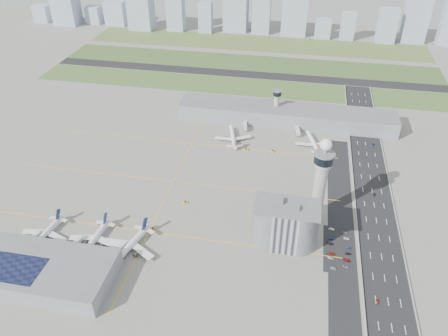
% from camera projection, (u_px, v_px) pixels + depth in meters
% --- Properties ---
extents(ground, '(1000.00, 1000.00, 0.00)m').
position_uv_depth(ground, '(215.00, 211.00, 318.50)').
color(ground, gray).
extents(grass_strip_0, '(480.00, 50.00, 0.08)m').
position_uv_depth(grass_strip_0, '(238.00, 86.00, 504.18)').
color(grass_strip_0, '#44612E').
rests_on(grass_strip_0, ground).
extents(grass_strip_1, '(480.00, 60.00, 0.08)m').
position_uv_depth(grass_strip_1, '(248.00, 63.00, 565.04)').
color(grass_strip_1, '#395427').
rests_on(grass_strip_1, ground).
extents(grass_strip_2, '(480.00, 70.00, 0.08)m').
position_uv_depth(grass_strip_2, '(256.00, 43.00, 629.95)').
color(grass_strip_2, '#516A32').
rests_on(grass_strip_2, ground).
extents(runway, '(480.00, 22.00, 0.10)m').
position_uv_depth(runway, '(243.00, 74.00, 534.19)').
color(runway, black).
rests_on(runway, ground).
extents(highway, '(28.00, 500.00, 0.10)m').
position_uv_depth(highway, '(378.00, 232.00, 300.38)').
color(highway, black).
rests_on(highway, ground).
extents(barrier_left, '(0.60, 500.00, 1.20)m').
position_uv_depth(barrier_left, '(357.00, 229.00, 302.27)').
color(barrier_left, '#9E9E99').
rests_on(barrier_left, ground).
extents(barrier_right, '(0.60, 500.00, 1.20)m').
position_uv_depth(barrier_right, '(399.00, 234.00, 297.86)').
color(barrier_right, '#9E9E99').
rests_on(barrier_right, ground).
extents(landside_road, '(18.00, 260.00, 0.08)m').
position_uv_depth(landside_road, '(341.00, 237.00, 296.20)').
color(landside_road, black).
rests_on(landside_road, ground).
extents(parking_lot, '(20.00, 44.00, 0.10)m').
position_uv_depth(parking_lot, '(339.00, 249.00, 286.77)').
color(parking_lot, black).
rests_on(parking_lot, ground).
extents(taxiway_line_h_0, '(260.00, 0.60, 0.01)m').
position_uv_depth(taxiway_line_h_0, '(149.00, 232.00, 300.45)').
color(taxiway_line_h_0, yellow).
rests_on(taxiway_line_h_0, ground).
extents(taxiway_line_h_1, '(260.00, 0.60, 0.01)m').
position_uv_depth(taxiway_line_h_1, '(174.00, 182.00, 349.13)').
color(taxiway_line_h_1, yellow).
rests_on(taxiway_line_h_1, ground).
extents(taxiway_line_h_2, '(260.00, 0.60, 0.01)m').
position_uv_depth(taxiway_line_h_2, '(192.00, 144.00, 397.81)').
color(taxiway_line_h_2, yellow).
rests_on(taxiway_line_h_2, ground).
extents(taxiway_line_v, '(0.60, 260.00, 0.01)m').
position_uv_depth(taxiway_line_v, '(174.00, 182.00, 349.13)').
color(taxiway_line_v, yellow).
rests_on(taxiway_line_v, ground).
extents(control_tower, '(14.00, 14.00, 64.50)m').
position_uv_depth(control_tower, '(321.00, 177.00, 293.94)').
color(control_tower, '#ADAAA5').
rests_on(control_tower, ground).
extents(secondary_tower, '(8.60, 8.60, 31.90)m').
position_uv_depth(secondary_tower, '(277.00, 103.00, 424.90)').
color(secondary_tower, '#ADAAA5').
rests_on(secondary_tower, ground).
extents(admin_building, '(42.00, 24.00, 33.50)m').
position_uv_depth(admin_building, '(286.00, 224.00, 283.85)').
color(admin_building, '#B2B2B7').
rests_on(admin_building, ground).
extents(terminal_pier, '(210.00, 32.00, 15.80)m').
position_uv_depth(terminal_pier, '(286.00, 115.00, 427.84)').
color(terminal_pier, gray).
rests_on(terminal_pier, ground).
extents(near_terminal, '(84.00, 42.00, 13.00)m').
position_uv_depth(near_terminal, '(43.00, 272.00, 262.18)').
color(near_terminal, gray).
rests_on(near_terminal, ground).
extents(airplane_near_a, '(37.93, 43.27, 11.19)m').
position_uv_depth(airplane_near_a, '(43.00, 233.00, 291.66)').
color(airplane_near_a, white).
rests_on(airplane_near_a, ground).
extents(airplane_near_b, '(37.95, 43.79, 11.66)m').
position_uv_depth(airplane_near_b, '(93.00, 238.00, 286.87)').
color(airplane_near_b, white).
rests_on(airplane_near_b, ground).
extents(airplane_near_c, '(48.40, 53.19, 12.58)m').
position_uv_depth(airplane_near_c, '(128.00, 245.00, 281.20)').
color(airplane_near_c, white).
rests_on(airplane_near_c, ground).
extents(airplane_far_a, '(43.84, 48.07, 11.31)m').
position_uv_depth(airplane_far_a, '(233.00, 134.00, 400.64)').
color(airplane_far_a, white).
rests_on(airplane_far_a, ground).
extents(airplane_far_b, '(43.48, 47.40, 11.02)m').
position_uv_depth(airplane_far_b, '(314.00, 140.00, 392.75)').
color(airplane_far_b, white).
rests_on(airplane_far_b, ground).
extents(jet_bridge_near_0, '(5.39, 14.31, 5.70)m').
position_uv_depth(jet_bridge_near_0, '(27.00, 246.00, 285.18)').
color(jet_bridge_near_0, silver).
rests_on(jet_bridge_near_0, ground).
extents(jet_bridge_near_1, '(5.39, 14.31, 5.70)m').
position_uv_depth(jet_bridge_near_1, '(69.00, 252.00, 280.46)').
color(jet_bridge_near_1, silver).
rests_on(jet_bridge_near_1, ground).
extents(jet_bridge_near_2, '(5.39, 14.31, 5.70)m').
position_uv_depth(jet_bridge_near_2, '(113.00, 259.00, 275.74)').
color(jet_bridge_near_2, silver).
rests_on(jet_bridge_near_2, ground).
extents(jet_bridge_far_0, '(5.39, 14.31, 5.70)m').
position_uv_depth(jet_bridge_far_0, '(245.00, 123.00, 423.68)').
color(jet_bridge_far_0, silver).
rests_on(jet_bridge_far_0, ground).
extents(jet_bridge_far_1, '(5.39, 14.31, 5.70)m').
position_uv_depth(jet_bridge_far_1, '(297.00, 128.00, 415.82)').
color(jet_bridge_far_1, silver).
rests_on(jet_bridge_far_1, ground).
extents(tug_0, '(3.44, 2.63, 1.82)m').
position_uv_depth(tug_0, '(96.00, 223.00, 306.40)').
color(tug_0, '#F7AC2E').
rests_on(tug_0, ground).
extents(tug_1, '(2.97, 3.80, 1.98)m').
position_uv_depth(tug_1, '(78.00, 238.00, 293.67)').
color(tug_1, '#DEA90B').
rests_on(tug_1, ground).
extents(tug_2, '(3.04, 3.63, 1.80)m').
position_uv_depth(tug_2, '(153.00, 229.00, 301.70)').
color(tug_2, gold).
rests_on(tug_2, ground).
extents(tug_3, '(3.59, 3.42, 1.72)m').
position_uv_depth(tug_3, '(185.00, 202.00, 325.93)').
color(tug_3, yellow).
rests_on(tug_3, ground).
extents(tug_4, '(4.13, 3.59, 2.01)m').
position_uv_depth(tug_4, '(246.00, 150.00, 387.24)').
color(tug_4, yellow).
rests_on(tug_4, ground).
extents(tug_5, '(3.77, 3.41, 1.81)m').
position_uv_depth(tug_5, '(272.00, 151.00, 385.65)').
color(tug_5, gold).
rests_on(tug_5, ground).
extents(car_lot_0, '(3.97, 1.94, 1.30)m').
position_uv_depth(car_lot_0, '(333.00, 268.00, 272.11)').
color(car_lot_0, '#B2B2C6').
rests_on(car_lot_0, ground).
extents(car_lot_1, '(4.12, 2.01, 1.30)m').
position_uv_depth(car_lot_1, '(331.00, 258.00, 279.40)').
color(car_lot_1, '#97989A').
rests_on(car_lot_1, ground).
extents(car_lot_2, '(4.48, 2.29, 1.21)m').
position_uv_depth(car_lot_2, '(332.00, 254.00, 282.40)').
color(car_lot_2, '#AC2310').
rests_on(car_lot_2, ground).
extents(car_lot_3, '(4.37, 2.06, 1.23)m').
position_uv_depth(car_lot_3, '(330.00, 243.00, 290.18)').
color(car_lot_3, black).
rests_on(car_lot_3, ground).
extents(car_lot_4, '(3.58, 1.51, 1.21)m').
position_uv_depth(car_lot_4, '(332.00, 239.00, 293.96)').
color(car_lot_4, navy).
rests_on(car_lot_4, ground).
extents(car_lot_5, '(3.98, 1.44, 1.30)m').
position_uv_depth(car_lot_5, '(332.00, 229.00, 301.71)').
color(car_lot_5, silver).
rests_on(car_lot_5, ground).
extents(car_lot_6, '(4.15, 2.34, 1.09)m').
position_uv_depth(car_lot_6, '(346.00, 267.00, 273.21)').
color(car_lot_6, '#8F90A6').
rests_on(car_lot_6, ground).
extents(car_lot_7, '(4.74, 2.50, 1.31)m').
position_uv_depth(car_lot_7, '(347.00, 260.00, 277.62)').
color(car_lot_7, maroon).
rests_on(car_lot_7, ground).
extents(car_lot_8, '(3.89, 1.85, 1.28)m').
position_uv_depth(car_lot_8, '(348.00, 253.00, 282.55)').
color(car_lot_8, black).
rests_on(car_lot_8, ground).
extents(car_lot_9, '(3.42, 1.42, 1.10)m').
position_uv_depth(car_lot_9, '(348.00, 248.00, 286.70)').
color(car_lot_9, navy).
rests_on(car_lot_9, ground).
extents(car_lot_10, '(4.21, 2.25, 1.13)m').
position_uv_depth(car_lot_10, '(347.00, 239.00, 294.16)').
color(car_lot_10, white).
rests_on(car_lot_10, ground).
extents(car_lot_11, '(4.47, 2.32, 1.24)m').
position_uv_depth(car_lot_11, '(345.00, 233.00, 298.77)').
color(car_lot_11, slate).
rests_on(car_lot_11, ground).
extents(car_hw_0, '(1.65, 3.57, 1.19)m').
position_uv_depth(car_hw_0, '(377.00, 302.00, 251.01)').
color(car_hw_0, '#A62D1A').
rests_on(car_hw_0, ground).
extents(car_hw_1, '(1.57, 3.73, 1.20)m').
position_uv_depth(car_hw_1, '(374.00, 195.00, 334.15)').
color(car_hw_1, black).
rests_on(car_hw_1, ground).
extents(car_hw_2, '(2.49, 4.66, 1.25)m').
position_uv_depth(car_hw_2, '(373.00, 144.00, 395.47)').
color(car_hw_2, navy).
rests_on(car_hw_2, ground).
extents(car_hw_4, '(1.38, 3.40, 1.16)m').
position_uv_depth(car_hw_4, '(355.00, 114.00, 445.65)').
color(car_hw_4, gray).
rests_on(car_hw_4, ground).
extents(skyline_bldg_0, '(24.05, 19.24, 26.50)m').
position_uv_depth(skyline_bldg_0, '(42.00, 14.00, 712.63)').
color(skyline_bldg_0, '#9EADC1').
rests_on(skyline_bldg_0, ground).
extents(skyline_bldg_1, '(37.63, 30.10, 65.60)m').
position_uv_depth(skyline_bldg_1, '(65.00, 3.00, 690.99)').
color(skyline_bldg_1, '#9EADC1').
rests_on(skyline_bldg_1, ground).
extents(skyline_bldg_2, '(22.81, 18.25, 26.79)m').
position_uv_depth(skyline_bldg_2, '(94.00, 15.00, 705.81)').
color(skyline_bldg_2, '#9EADC1').
rests_on(skyline_bldg_2, ground).
extents(skyline_bldg_3, '(32.30, 25.84, 36.93)m').
position_uv_depth(skyline_bldg_3, '(116.00, 13.00, 697.83)').
color(skyline_bldg_3, '#9EADC1').
rests_on(skyline_bldg_3, ground).
extents(skyline_bldg_4, '(35.81, 28.65, 60.36)m').
position_uv_depth(skyline_bldg_4, '(141.00, 9.00, 670.56)').
color(skyline_bldg_4, '#9EADC1').
rests_on(skyline_bldg_4, ground).
extents(skyline_bldg_5, '(25.49, 20.39, 66.89)m').
position_uv_depth(skyline_bldg_5, '(175.00, 8.00, 663.80)').
color(skyline_bldg_5, '#9EADC1').
rests_on(skyline_bldg_5, ground).
extents(skyline_bldg_6, '(20.04, 16.03, 45.20)m').
position_uv_depth(skyline_bldg_6, '(206.00, 17.00, 661.01)').
color(skyline_bldg_6, '#9EADC1').
rests_on(skyline_bldg_6, ground).
extents(skyline_bldg_7, '(35.76, 28.61, 61.22)m').
position_uv_depth(skyline_bldg_7, '(236.00, 10.00, 665.11)').
color(skyline_bldg_7, '#9EADC1').
rests_on(skyline_bldg_7, ground).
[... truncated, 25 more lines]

